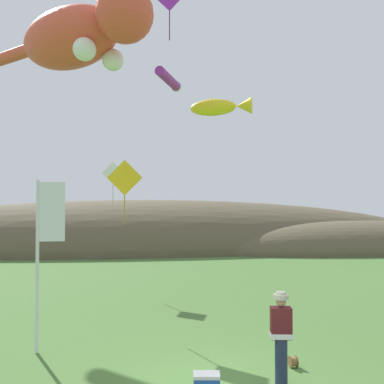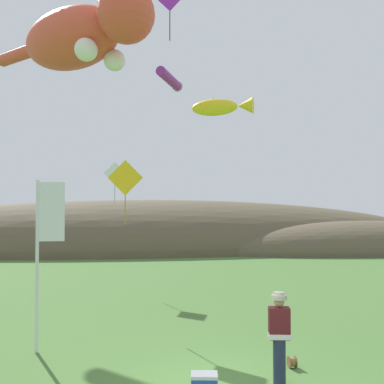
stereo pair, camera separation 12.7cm
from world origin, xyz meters
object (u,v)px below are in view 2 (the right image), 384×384
Objects in this scene: kite_spool at (292,362)px; kite_fish_windsock at (221,107)px; festival_attendant at (279,335)px; kite_tube_streamer at (170,79)px; kite_diamond_white at (115,174)px; picnic_cooler at (204,383)px; kite_giant_cat at (82,36)px; kite_diamond_gold at (125,178)px; festival_banner_pole at (44,239)px.

kite_spool is 11.15m from kite_fish_windsock.
kite_fish_windsock reaches higher than kite_spool.
kite_tube_streamer reaches higher than festival_attendant.
kite_tube_streamer reaches higher than kite_fish_windsock.
kite_diamond_white is (-4.07, 10.49, 4.67)m from kite_spool.
kite_diamond_white is at bearing 107.31° from festival_attendant.
picnic_cooler is 14.94m from kite_giant_cat.
festival_banner_pole is at bearing -119.25° from kite_diamond_gold.
festival_banner_pole is 4.13m from kite_diamond_gold.
kite_giant_cat is (-3.35, 10.31, 10.28)m from picnic_cooler.
picnic_cooler is 12.48m from kite_diamond_white.
kite_spool is 7.47m from kite_diamond_gold.
festival_attendant is 1.27m from kite_spool.
festival_attendant is 0.24× the size of kite_giant_cat.
festival_attendant is at bearing -80.70° from kite_tube_streamer.
festival_banner_pole is 9.09m from kite_diamond_white.
festival_banner_pole reaches higher than kite_spool.
kite_diamond_gold is at bearing 60.75° from festival_banner_pole.
kite_fish_windsock is 6.00m from kite_diamond_gold.
kite_diamond_gold is 1.09× the size of kite_diamond_white.
picnic_cooler is 0.13× the size of festival_banner_pole.
kite_giant_cat is 5.93m from kite_diamond_white.
kite_spool is 0.09× the size of kite_fish_windsock.
kite_tube_streamer is (3.49, -1.92, -2.24)m from kite_giant_cat.
kite_tube_streamer is at bearing 58.38° from festival_banner_pole.
kite_spool is 12.18m from kite_diamond_white.
kite_diamond_gold is (-3.56, 5.08, 4.16)m from kite_spool.
kite_diamond_white is (-2.16, 3.03, -3.43)m from kite_tube_streamer.
kite_diamond_gold is at bearing -124.73° from kite_tube_streamer.
festival_banner_pole is 8.71m from kite_tube_streamer.
kite_diamond_gold reaches higher than festival_banner_pole.
kite_giant_cat is 4.00× the size of kite_diamond_white.
kite_spool is at bearing -92.09° from kite_fish_windsock.
kite_fish_windsock is at bearing 87.91° from kite_spool.
picnic_cooler is at bearing -72.02° from kite_giant_cat.
kite_spool is 0.45× the size of picnic_cooler.
kite_spool is 0.03× the size of kite_giant_cat.
kite_diamond_gold reaches higher than picnic_cooler.
festival_banner_pole is (-3.36, 2.69, 2.47)m from picnic_cooler.
kite_tube_streamer is 1.17× the size of kite_diamond_white.
kite_diamond_white is at bearing 100.01° from picnic_cooler.
picnic_cooler is 11.62m from kite_tube_streamer.
festival_attendant is at bearing -95.38° from kite_fish_windsock.
picnic_cooler is at bearing -91.00° from kite_tube_streamer.
kite_tube_streamer is at bearing 89.00° from picnic_cooler.
kite_tube_streamer is at bearing 104.32° from kite_spool.
picnic_cooler is 0.20× the size of kite_fish_windsock.
festival_attendant is at bearing -64.52° from kite_giant_cat.
festival_attendant is 3.31× the size of picnic_cooler.
kite_giant_cat is (0.02, 7.62, 7.81)m from festival_banner_pole.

